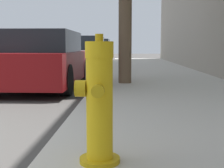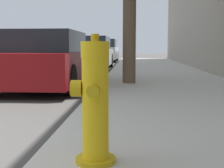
{
  "view_description": "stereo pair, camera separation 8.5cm",
  "coord_description": "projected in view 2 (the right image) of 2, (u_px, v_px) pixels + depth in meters",
  "views": [
    {
      "loc": [
        2.72,
        -2.32,
        0.95
      ],
      "look_at": [
        2.59,
        1.07,
        0.54
      ],
      "focal_mm": 50.0,
      "sensor_mm": 36.0,
      "label": 1
    },
    {
      "loc": [
        2.81,
        -2.31,
        0.95
      ],
      "look_at": [
        2.59,
        1.07,
        0.54
      ],
      "focal_mm": 50.0,
      "sensor_mm": 36.0,
      "label": 2
    }
  ],
  "objects": [
    {
      "name": "parked_car_far",
      "position": [
        103.0,
        51.0,
        19.63
      ],
      "size": [
        1.85,
        3.9,
        1.41
      ],
      "color": "silver",
      "rests_on": "ground_plane"
    },
    {
      "name": "fire_hydrant",
      "position": [
        95.0,
        104.0,
        2.23
      ],
      "size": [
        0.32,
        0.32,
        0.93
      ],
      "color": "#C39C11",
      "rests_on": "sidewalk_slab"
    },
    {
      "name": "parked_car_near",
      "position": [
        45.0,
        61.0,
        7.17
      ],
      "size": [
        1.81,
        3.84,
        1.29
      ],
      "color": "maroon",
      "rests_on": "ground_plane"
    },
    {
      "name": "parked_car_mid",
      "position": [
        88.0,
        54.0,
        13.13
      ],
      "size": [
        1.89,
        4.22,
        1.36
      ],
      "color": "#B7B7BC",
      "rests_on": "ground_plane"
    }
  ]
}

